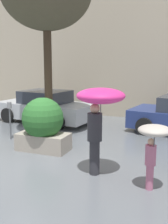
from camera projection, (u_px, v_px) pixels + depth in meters
ground_plane at (29, 160)px, 7.21m from camera, size 40.00×40.00×0.00m
building_facade at (105, 50)px, 12.62m from camera, size 18.00×0.30×6.00m
planter_box at (43, 124)px, 7.90m from camera, size 1.47×1.17×1.52m
person_adult at (99, 106)px, 6.01m from camera, size 1.04×1.04×1.96m
person_child at (153, 139)px, 5.35m from camera, size 0.64×0.64×1.34m
parked_car_near at (46, 107)px, 11.69m from camera, size 4.24×2.45×1.30m
parking_meter at (10, 113)px, 9.00m from camera, size 0.14×0.14×1.22m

